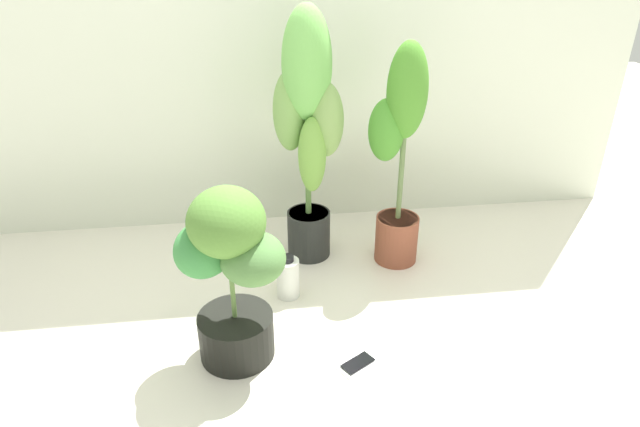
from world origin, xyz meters
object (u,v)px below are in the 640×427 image
potted_plant_front_left (231,268)px  potted_plant_back_center (308,124)px  cell_phone (358,364)px  nutrient_bottle (288,277)px  potted_plant_back_right (398,153)px

potted_plant_front_left → potted_plant_back_center: bearing=62.6°
potted_plant_front_left → cell_phone: 0.55m
potted_plant_front_left → cell_phone: (0.41, -0.11, -0.35)m
cell_phone → nutrient_bottle: nutrient_bottle is taller
nutrient_bottle → potted_plant_front_left: bearing=-122.4°
potted_plant_front_left → nutrient_bottle: potted_plant_front_left is taller
potted_plant_back_center → potted_plant_back_right: bearing=-13.1°
cell_phone → nutrient_bottle: size_ratio=0.86×
potted_plant_back_right → nutrient_bottle: 0.68m
potted_plant_back_right → potted_plant_back_center: bearing=166.9°
potted_plant_front_left → potted_plant_back_right: bearing=38.2°
potted_plant_back_center → potted_plant_back_right: (0.36, -0.08, -0.11)m
potted_plant_front_left → cell_phone: bearing=-15.2°
potted_plant_back_right → cell_phone: size_ratio=6.02×
potted_plant_back_center → nutrient_bottle: potted_plant_back_center is taller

